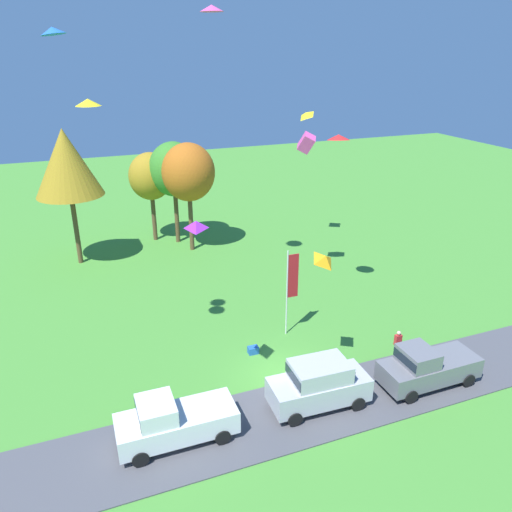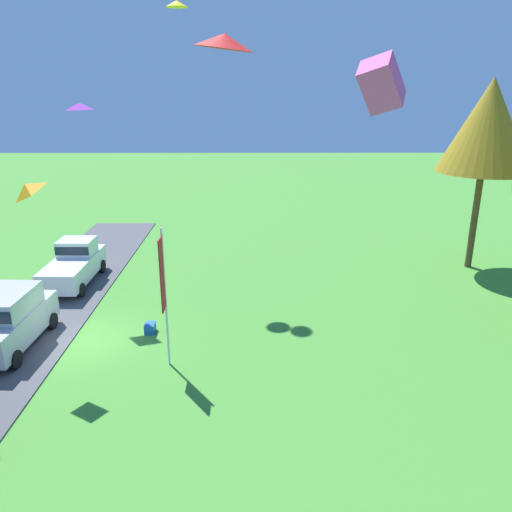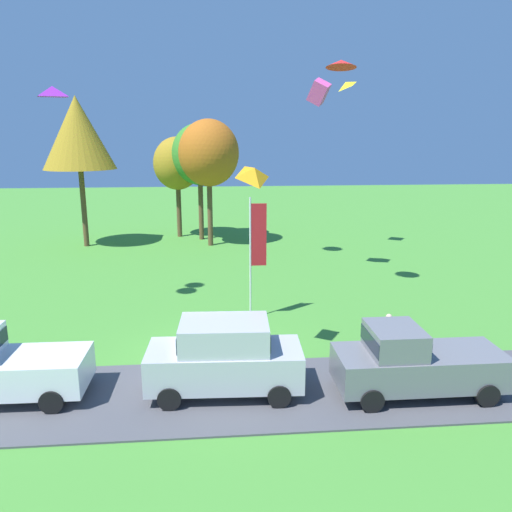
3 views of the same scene
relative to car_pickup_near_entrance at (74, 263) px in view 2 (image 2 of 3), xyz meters
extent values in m
plane|color=#478E33|center=(6.18, 2.45, -1.11)|extent=(120.00, 120.00, 0.00)
cube|color=#4C4C51|center=(6.18, -0.29, -1.08)|extent=(36.00, 4.40, 0.06)
cube|color=white|center=(0.20, 0.00, -0.21)|extent=(5.02, 1.96, 1.00)
cube|color=white|center=(-0.60, 0.01, 0.69)|extent=(1.52, 1.78, 0.80)
cube|color=#19232D|center=(-0.60, 0.01, 0.69)|extent=(1.55, 1.74, 0.44)
cylinder|color=black|center=(-1.51, -0.89, -0.71)|extent=(0.68, 0.25, 0.68)
cylinder|color=black|center=(-1.49, 0.92, -0.71)|extent=(0.68, 0.25, 0.68)
cylinder|color=black|center=(1.89, -0.92, -0.71)|extent=(0.68, 0.25, 0.68)
cylinder|color=black|center=(1.91, 0.88, -0.71)|extent=(0.68, 0.25, 0.68)
cube|color=#B7B7BC|center=(6.77, -0.21, -0.16)|extent=(4.68, 2.09, 1.10)
cube|color=#B7B7BC|center=(6.77, -0.21, 0.81)|extent=(2.67, 1.87, 0.84)
cube|color=#19232D|center=(6.77, -0.21, 0.81)|extent=(2.72, 1.83, 0.46)
cylinder|color=black|center=(5.17, -1.05, -0.71)|extent=(0.69, 0.27, 0.68)
cylinder|color=black|center=(5.24, 0.76, -0.71)|extent=(0.69, 0.27, 0.68)
cylinder|color=black|center=(8.37, 0.63, -0.71)|extent=(0.69, 0.27, 0.68)
cylinder|color=brown|center=(-2.44, 21.44, 1.58)|extent=(0.36, 0.36, 5.38)
cone|color=olive|center=(-2.44, 21.44, 6.70)|extent=(4.84, 4.84, 4.84)
cylinder|color=silver|center=(8.03, 6.12, 1.50)|extent=(0.08, 0.08, 5.22)
cube|color=red|center=(8.38, 6.12, 2.55)|extent=(0.64, 0.04, 2.61)
cube|color=blue|center=(5.52, 4.92, -0.91)|extent=(0.56, 0.40, 0.40)
pyramid|color=orange|center=(7.83, 1.67, 5.39)|extent=(1.14, 1.19, 0.75)
pyramid|color=purple|center=(1.89, 1.79, 7.80)|extent=(1.01, 1.23, 0.33)
cone|color=red|center=(12.20, 8.58, 9.57)|extent=(1.66, 1.68, 0.48)
cone|color=yellow|center=(-1.40, 5.68, 12.24)|extent=(1.39, 1.39, 0.29)
cube|color=#EA4C9E|center=(12.01, 12.20, 8.67)|extent=(1.30, 1.36, 1.47)
camera|label=1|loc=(-2.76, -16.59, 14.33)|focal=35.00mm
camera|label=2|loc=(24.19, 9.23, 8.61)|focal=35.00mm
camera|label=3|loc=(6.50, -14.00, 6.57)|focal=35.00mm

